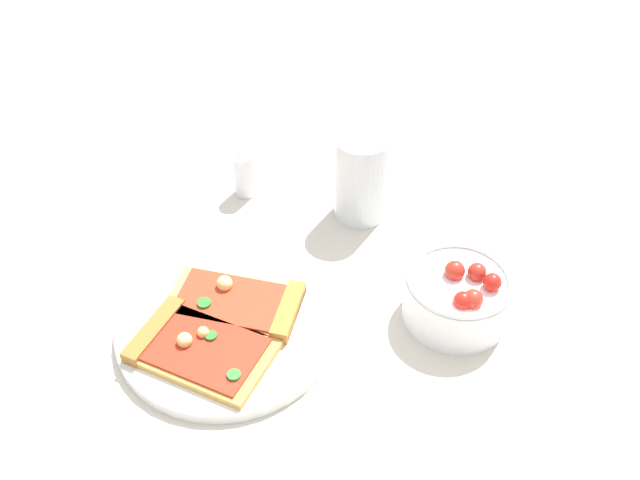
{
  "coord_description": "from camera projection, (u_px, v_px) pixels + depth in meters",
  "views": [
    {
      "loc": [
        0.54,
        0.13,
        0.65
      ],
      "look_at": [
        -0.12,
        0.03,
        0.03
      ],
      "focal_mm": 42.16,
      "sensor_mm": 36.0,
      "label": 1
    }
  ],
  "objects": [
    {
      "name": "pizza_slice_far",
      "position": [
        242.0,
        303.0,
        0.84
      ],
      "size": [
        0.09,
        0.16,
        0.02
      ],
      "color": "#E5B256",
      "rests_on": "plate"
    },
    {
      "name": "soda_glass",
      "position": [
        361.0,
        180.0,
        0.95
      ],
      "size": [
        0.07,
        0.07,
        0.12
      ],
      "color": "silver",
      "rests_on": "ground_plane"
    },
    {
      "name": "pizza_slice_near",
      "position": [
        195.0,
        347.0,
        0.8
      ],
      "size": [
        0.13,
        0.16,
        0.02
      ],
      "color": "gold",
      "rests_on": "plate"
    },
    {
      "name": "plate",
      "position": [
        227.0,
        327.0,
        0.84
      ],
      "size": [
        0.24,
        0.24,
        0.01
      ],
      "primitive_type": "cylinder",
      "color": "silver",
      "rests_on": "ground_plane"
    },
    {
      "name": "pepper_shaker",
      "position": [
        244.0,
        171.0,
        1.0
      ],
      "size": [
        0.03,
        0.03,
        0.07
      ],
      "color": "silver",
      "rests_on": "ground_plane"
    },
    {
      "name": "salad_bowl",
      "position": [
        458.0,
        295.0,
        0.84
      ],
      "size": [
        0.12,
        0.12,
        0.08
      ],
      "color": "white",
      "rests_on": "ground_plane"
    },
    {
      "name": "ground_plane",
      "position": [
        278.0,
        327.0,
        0.84
      ],
      "size": [
        2.4,
        2.4,
        0.0
      ],
      "primitive_type": "plane",
      "color": "beige",
      "rests_on": "ground"
    }
  ]
}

